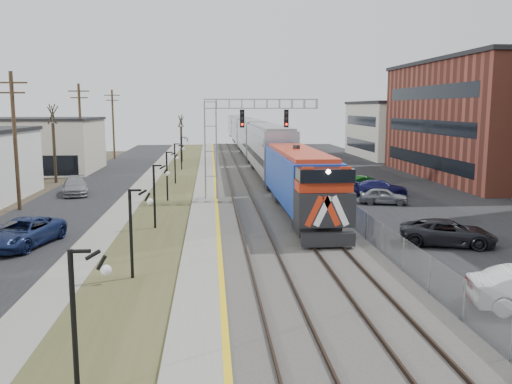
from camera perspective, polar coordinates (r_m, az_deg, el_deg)
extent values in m
plane|color=#473D2D|center=(17.01, -2.72, -17.12)|extent=(160.00, 160.00, 0.00)
cube|color=black|center=(52.00, -16.96, 0.27)|extent=(7.00, 120.00, 0.04)
cube|color=gray|center=(51.24, -12.04, 0.36)|extent=(2.00, 120.00, 0.08)
cube|color=#424524|center=(50.95, -8.69, 0.40)|extent=(4.00, 120.00, 0.06)
cube|color=gray|center=(50.82, -5.31, 0.54)|extent=(2.00, 120.00, 0.24)
cube|color=#595651|center=(51.02, 0.31, 0.59)|extent=(8.00, 120.00, 0.20)
cube|color=black|center=(53.45, 13.23, 0.65)|extent=(16.00, 120.00, 0.04)
cube|color=gold|center=(50.80, -4.32, 0.70)|extent=(0.24, 120.00, 0.01)
cube|color=#2D2119|center=(50.82, -2.78, 0.75)|extent=(0.08, 120.00, 0.15)
cube|color=#2D2119|center=(50.90, -1.09, 0.77)|extent=(0.08, 120.00, 0.15)
cube|color=#2D2119|center=(51.07, 1.15, 0.80)|extent=(0.08, 120.00, 0.15)
cube|color=#2D2119|center=(51.24, 2.82, 0.81)|extent=(0.08, 120.00, 0.15)
cube|color=#1439A8|center=(36.45, 4.73, 1.00)|extent=(3.00, 17.00, 4.25)
cube|color=black|center=(28.39, 7.59, -4.97)|extent=(2.80, 0.50, 0.70)
cube|color=gray|center=(56.40, 1.32, 4.36)|extent=(3.00, 22.00, 5.33)
cube|color=gray|center=(79.06, -0.45, 5.66)|extent=(3.00, 22.00, 5.33)
cube|color=gray|center=(101.78, -1.43, 6.38)|extent=(3.00, 22.00, 5.33)
cube|color=gray|center=(124.53, -2.06, 6.83)|extent=(3.00, 22.00, 5.33)
cube|color=gray|center=(43.42, -4.80, 4.28)|extent=(1.00, 1.00, 8.00)
cube|color=gray|center=(43.47, 0.49, 9.27)|extent=(9.00, 0.80, 0.80)
cube|color=black|center=(42.92, -1.47, 7.74)|extent=(0.35, 0.25, 1.40)
cube|color=black|center=(43.26, 3.21, 7.73)|extent=(0.35, 0.25, 1.40)
cylinder|color=black|center=(14.78, -18.60, -13.27)|extent=(0.14, 0.14, 4.00)
cylinder|color=black|center=(24.17, -13.02, -4.40)|extent=(0.14, 0.14, 4.00)
cylinder|color=black|center=(33.91, -10.65, -0.53)|extent=(0.14, 0.14, 4.00)
cylinder|color=black|center=(43.76, -9.35, 1.60)|extent=(0.14, 0.14, 4.00)
cylinder|color=black|center=(53.68, -8.53, 2.95)|extent=(0.14, 0.14, 4.00)
cylinder|color=black|center=(65.60, -7.86, 4.03)|extent=(0.14, 0.14, 4.00)
cylinder|color=#4C3823|center=(42.71, -24.01, 4.82)|extent=(0.28, 0.28, 10.00)
cylinder|color=#4C3823|center=(61.93, -17.97, 6.18)|extent=(0.28, 0.28, 10.00)
cylinder|color=#4C3823|center=(81.53, -14.80, 6.86)|extent=(0.28, 0.28, 10.00)
cube|color=gray|center=(51.47, 4.98, 1.42)|extent=(0.04, 120.00, 1.60)
cube|color=beige|center=(68.57, -22.26, 4.50)|extent=(14.00, 12.00, 6.00)
cube|color=brown|center=(63.16, 24.25, 6.78)|extent=(16.00, 26.00, 12.00)
cube|color=beige|center=(85.96, 16.08, 6.23)|extent=(16.00, 18.00, 8.00)
cylinder|color=#382D23|center=(57.59, -20.45, 3.86)|extent=(0.30, 0.30, 5.95)
cylinder|color=#382D23|center=(75.55, -7.86, 5.00)|extent=(0.30, 0.30, 4.90)
imported|color=black|center=(31.24, 19.53, -4.12)|extent=(5.53, 3.75, 1.41)
imported|color=#171750|center=(47.16, 12.93, 0.39)|extent=(4.66, 1.94, 1.35)
imported|color=gray|center=(43.11, 13.27, -0.46)|extent=(3.99, 2.45, 1.27)
imported|color=#0C3F0E|center=(49.72, 11.45, 0.86)|extent=(4.28, 2.41, 1.34)
imported|color=#162350|center=(31.82, -23.32, -4.01)|extent=(3.80, 5.89, 1.51)
imported|color=gray|center=(49.08, -18.52, 0.54)|extent=(3.18, 5.33, 1.45)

